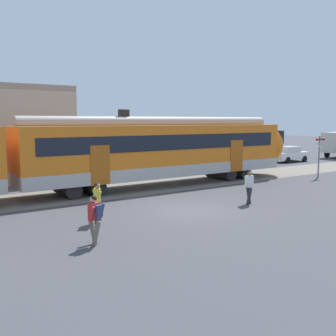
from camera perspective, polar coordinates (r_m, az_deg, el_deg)
ground_plane at (r=18.16m, az=2.92°, el=-6.11°), size 160.00×160.00×0.00m
commuter_train at (r=21.17m, az=-20.37°, el=1.50°), size 38.05×3.07×4.73m
pedestrian_red at (r=13.18m, az=-10.60°, el=-6.80°), size 0.51×0.71×1.67m
pedestrian_yellow at (r=15.83m, az=-10.23°, el=-4.59°), size 0.54×0.66×1.67m
pedestrian_white at (r=19.61m, az=11.66°, el=-2.33°), size 0.58×0.62×1.67m
parked_car_grey at (r=37.28m, az=12.55°, el=1.64°), size 4.04×1.84×1.54m
parked_car_white at (r=40.92m, az=17.26°, el=1.95°), size 4.04×1.84×1.54m
crossing_signal at (r=30.32m, az=21.12°, el=2.50°), size 0.96×0.22×3.00m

